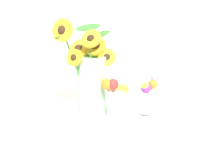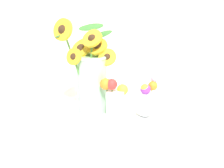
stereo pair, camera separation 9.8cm
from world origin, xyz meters
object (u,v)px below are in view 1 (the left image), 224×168
vase_small_center (116,99)px  vase_bulb_right (147,99)px  mason_jar_sunflowers (90,76)px  serving_tray (112,114)px

vase_small_center → vase_bulb_right: bearing=34.9°
mason_jar_sunflowers → vase_small_center: size_ratio=2.39×
mason_jar_sunflowers → vase_bulb_right: bearing=15.1°
serving_tray → mason_jar_sunflowers: mason_jar_sunflowers is taller
vase_small_center → mason_jar_sunflowers: bearing=173.9°
serving_tray → vase_small_center: vase_small_center is taller
vase_small_center → vase_bulb_right: (0.10, 0.07, -0.01)m
mason_jar_sunflowers → serving_tray: bearing=14.7°
vase_bulb_right → serving_tray: bearing=-164.7°
serving_tray → mason_jar_sunflowers: bearing=-165.3°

